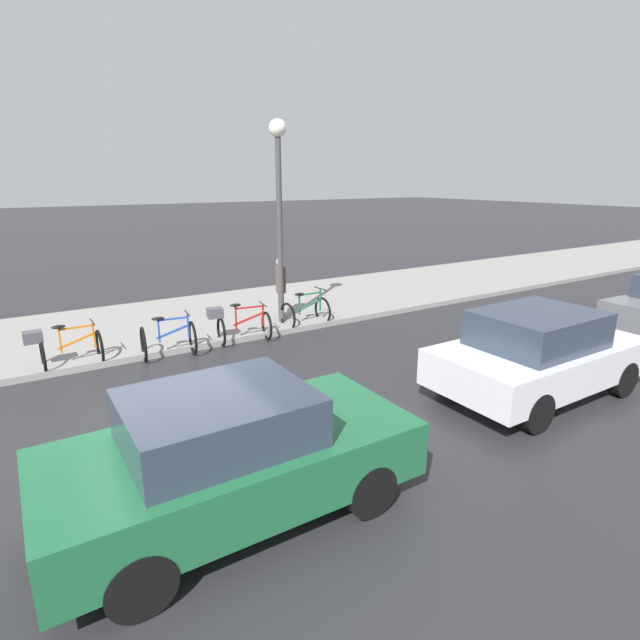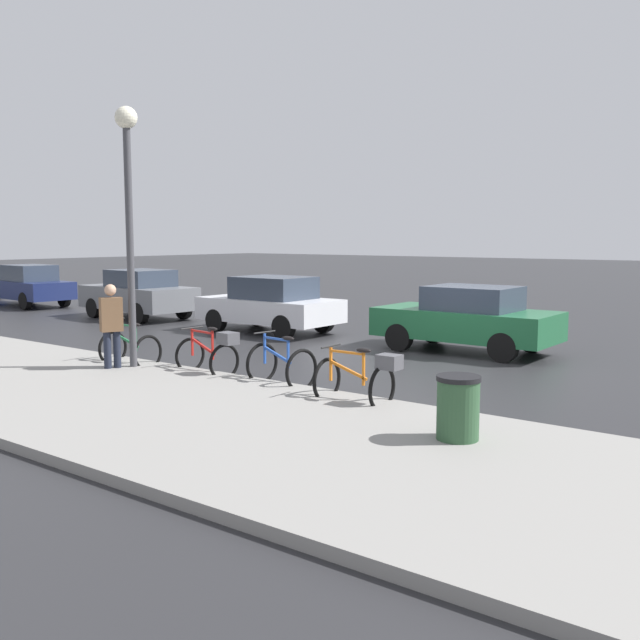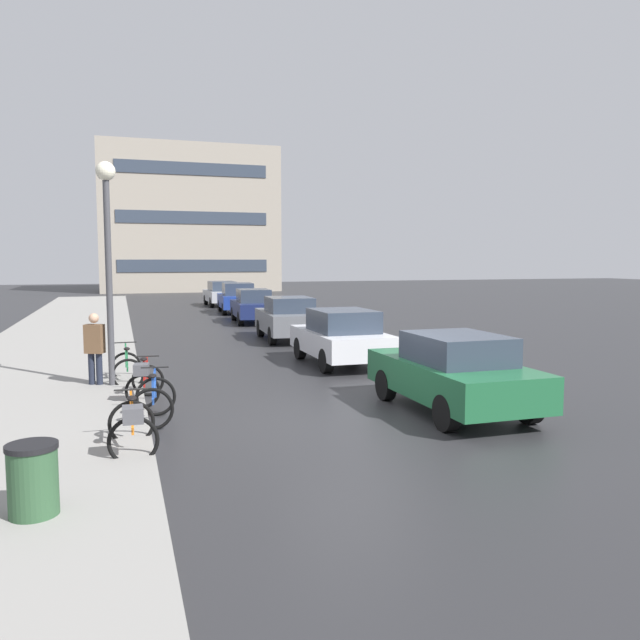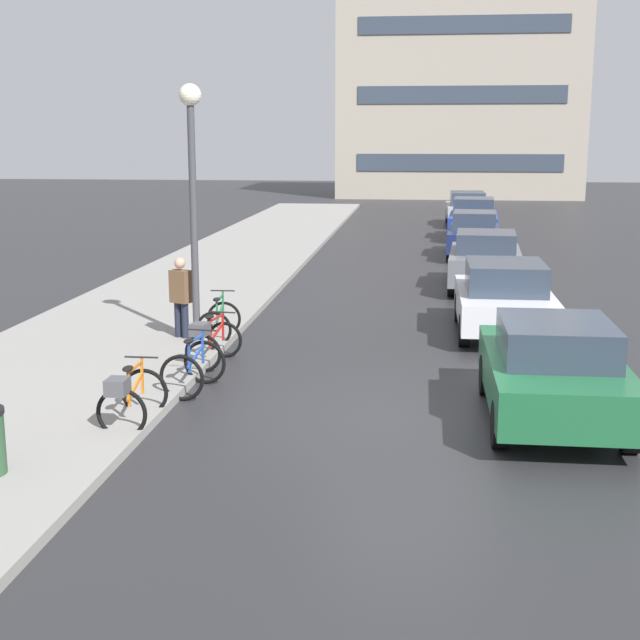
% 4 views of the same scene
% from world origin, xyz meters
% --- Properties ---
extents(ground_plane, '(140.00, 140.00, 0.00)m').
position_xyz_m(ground_plane, '(0.00, 0.00, 0.00)').
color(ground_plane, '#28282B').
extents(bicycle_nearest, '(0.73, 1.36, 0.94)m').
position_xyz_m(bicycle_nearest, '(-3.90, -1.01, 0.49)').
color(bicycle_nearest, black).
rests_on(bicycle_nearest, ground).
extents(bicycle_second, '(0.87, 1.16, 0.95)m').
position_xyz_m(bicycle_second, '(-3.49, 0.96, 0.41)').
color(bicycle_second, black).
rests_on(bicycle_second, ground).
extents(bicycle_third, '(0.83, 1.46, 0.96)m').
position_xyz_m(bicycle_third, '(-3.59, 2.58, 0.49)').
color(bicycle_third, black).
rests_on(bicycle_third, ground).
extents(bicycle_farthest, '(0.75, 1.15, 0.97)m').
position_xyz_m(bicycle_farthest, '(-3.91, 4.60, 0.40)').
color(bicycle_farthest, black).
rests_on(bicycle_farthest, ground).
extents(car_green, '(1.91, 4.08, 1.52)m').
position_xyz_m(car_green, '(2.06, 0.09, 0.77)').
color(car_green, '#1E6038').
rests_on(car_green, ground).
extents(car_white, '(1.92, 3.95, 1.54)m').
position_xyz_m(car_white, '(1.86, 5.89, 0.78)').
color(car_white, silver).
rests_on(car_white, ground).
extents(car_grey, '(2.10, 4.15, 1.58)m').
position_xyz_m(car_grey, '(1.83, 11.51, 0.80)').
color(car_grey, slate).
rests_on(car_grey, ground).
extents(car_navy, '(1.98, 4.33, 1.57)m').
position_xyz_m(car_navy, '(1.89, 18.13, 0.78)').
color(car_navy, navy).
rests_on(car_navy, ground).
extents(pedestrian, '(0.46, 0.38, 1.74)m').
position_xyz_m(pedestrian, '(-4.59, 4.25, 0.98)').
color(pedestrian, '#1E2333').
rests_on(pedestrian, ground).
extents(streetlamp, '(0.42, 0.42, 5.04)m').
position_xyz_m(streetlamp, '(-4.24, 4.07, 3.45)').
color(streetlamp, '#424247').
rests_on(streetlamp, ground).
extents(trash_bin, '(0.55, 0.55, 0.94)m').
position_xyz_m(trash_bin, '(-4.98, -3.17, 0.47)').
color(trash_bin, '#2D5133').
rests_on(trash_bin, ground).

